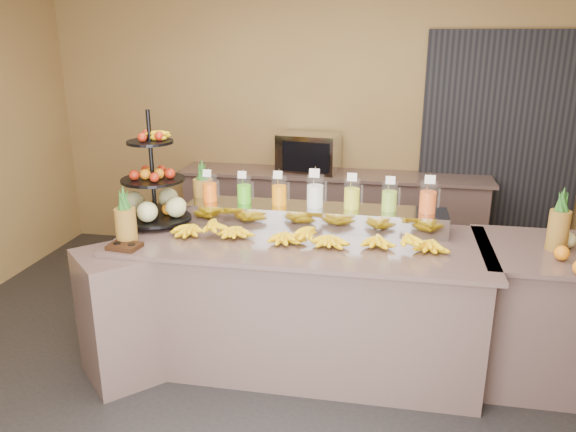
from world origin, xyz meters
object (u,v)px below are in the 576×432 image
(fruit_stand, at_px, (159,194))
(oven_warmer, at_px, (309,153))
(banana_heap, at_px, (307,233))
(condiment_caddy, at_px, (125,246))
(pitcher_tray, at_px, (315,216))

(fruit_stand, distance_m, oven_warmer, 1.97)
(banana_heap, xyz_separation_m, oven_warmer, (-0.28, 1.99, 0.13))
(fruit_stand, height_order, condiment_caddy, fruit_stand)
(banana_heap, bearing_deg, pitcher_tray, 88.13)
(fruit_stand, bearing_deg, pitcher_tray, -1.39)
(fruit_stand, xyz_separation_m, oven_warmer, (0.84, 1.78, -0.02))
(pitcher_tray, height_order, oven_warmer, oven_warmer)
(pitcher_tray, bearing_deg, oven_warmer, 100.00)
(banana_heap, relative_size, fruit_stand, 2.26)
(pitcher_tray, distance_m, oven_warmer, 1.70)
(oven_warmer, bearing_deg, condiment_caddy, -103.12)
(condiment_caddy, distance_m, oven_warmer, 2.49)
(pitcher_tray, height_order, condiment_caddy, pitcher_tray)
(banana_heap, bearing_deg, fruit_stand, 169.29)
(fruit_stand, distance_m, condiment_caddy, 0.59)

